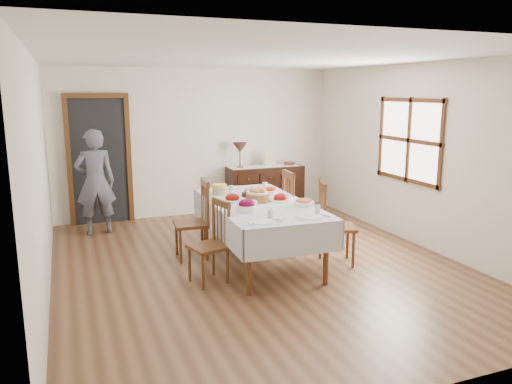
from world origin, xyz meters
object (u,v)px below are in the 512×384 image
object	(u,v)px
chair_left_near	(212,241)
table_lamp	(240,148)
chair_right_near	(333,222)
dining_table	(259,209)
chair_left_far	(195,219)
sideboard	(265,189)
person	(95,179)
chair_right_far	(298,209)

from	to	relation	value
chair_left_near	table_lamp	bearing A→B (deg)	140.97
chair_right_near	chair_left_near	bearing A→B (deg)	111.65
chair_right_near	table_lamp	bearing A→B (deg)	24.26
dining_table	chair_left_near	xyz separation A→B (m)	(-0.76, -0.43, -0.22)
chair_right_near	table_lamp	size ratio (longest dim) A/B	2.35
dining_table	chair_left_far	size ratio (longest dim) A/B	2.25
chair_left_far	sideboard	distance (m)	2.82
chair_left_near	chair_right_near	distance (m)	1.64
chair_left_near	person	distance (m)	2.85
chair_left_near	table_lamp	xyz separation A→B (m)	(1.41, 3.01, 0.71)
chair_right_near	chair_right_far	xyz separation A→B (m)	(-0.13, 0.77, 0.02)
person	table_lamp	distance (m)	2.58
chair_left_far	chair_right_far	xyz separation A→B (m)	(1.48, -0.08, 0.03)
dining_table	chair_right_far	world-z (taller)	chair_right_far
chair_left_near	chair_right_near	bearing A→B (deg)	77.85
dining_table	chair_right_near	world-z (taller)	chair_right_near
sideboard	table_lamp	size ratio (longest dim) A/B	3.05
dining_table	sideboard	distance (m)	2.84
chair_left_far	chair_right_far	size ratio (longest dim) A/B	0.95
chair_right_far	person	world-z (taller)	person
dining_table	table_lamp	bearing A→B (deg)	77.62
dining_table	table_lamp	world-z (taller)	table_lamp
chair_left_far	chair_right_near	distance (m)	1.82
chair_left_near	chair_left_far	world-z (taller)	chair_left_far
chair_left_near	sideboard	xyz separation A→B (m)	(1.90, 3.02, -0.07)
chair_left_far	sideboard	world-z (taller)	chair_left_far
chair_left_far	sideboard	bearing A→B (deg)	142.46
chair_left_near	chair_right_far	xyz separation A→B (m)	(1.51, 0.83, 0.07)
chair_right_near	sideboard	distance (m)	2.98
chair_left_far	chair_right_far	world-z (taller)	chair_right_far
chair_left_far	chair_right_near	world-z (taller)	chair_right_near
chair_left_near	chair_right_near	xyz separation A→B (m)	(1.64, 0.05, 0.06)
chair_right_near	table_lamp	world-z (taller)	table_lamp
person	chair_right_far	bearing A→B (deg)	144.86
chair_right_near	chair_right_far	world-z (taller)	chair_right_far
dining_table	chair_left_far	world-z (taller)	chair_left_far
person	table_lamp	world-z (taller)	person
sideboard	chair_left_near	bearing A→B (deg)	-122.24
chair_right_near	dining_table	bearing A→B (deg)	86.40
sideboard	person	size ratio (longest dim) A/B	0.80
dining_table	chair_right_far	bearing A→B (deg)	29.32
dining_table	chair_left_near	world-z (taller)	chair_left_near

